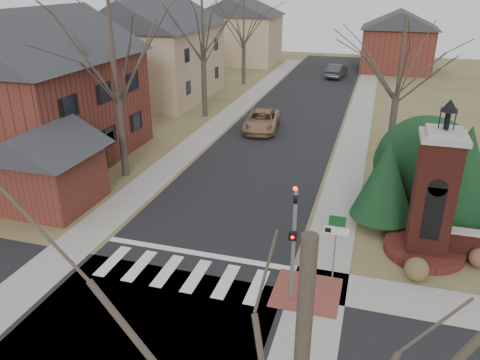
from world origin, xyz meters
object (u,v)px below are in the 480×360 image
(traffic_signal_pole, at_px, (294,234))
(distant_car, at_px, (336,71))
(sign_post, at_px, (336,236))
(brick_gate_monument, at_px, (432,207))
(pickup_truck, at_px, (262,121))

(traffic_signal_pole, bearing_deg, distant_car, 93.78)
(sign_post, bearing_deg, brick_gate_monument, 41.42)
(sign_post, distance_m, pickup_truck, 19.08)
(sign_post, relative_size, distant_car, 0.60)
(distant_car, bearing_deg, traffic_signal_pole, 101.32)
(pickup_truck, height_order, distant_car, distant_car)
(sign_post, xyz_separation_m, brick_gate_monument, (3.41, 3.01, 0.22))
(brick_gate_monument, height_order, distant_car, brick_gate_monument)
(traffic_signal_pole, height_order, sign_post, traffic_signal_pole)
(pickup_truck, distance_m, distant_car, 22.05)
(traffic_signal_pole, relative_size, brick_gate_monument, 0.69)
(brick_gate_monument, bearing_deg, pickup_truck, 125.93)
(traffic_signal_pole, bearing_deg, pickup_truck, 107.21)
(traffic_signal_pole, distance_m, distant_car, 40.99)
(pickup_truck, bearing_deg, brick_gate_monument, -60.37)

